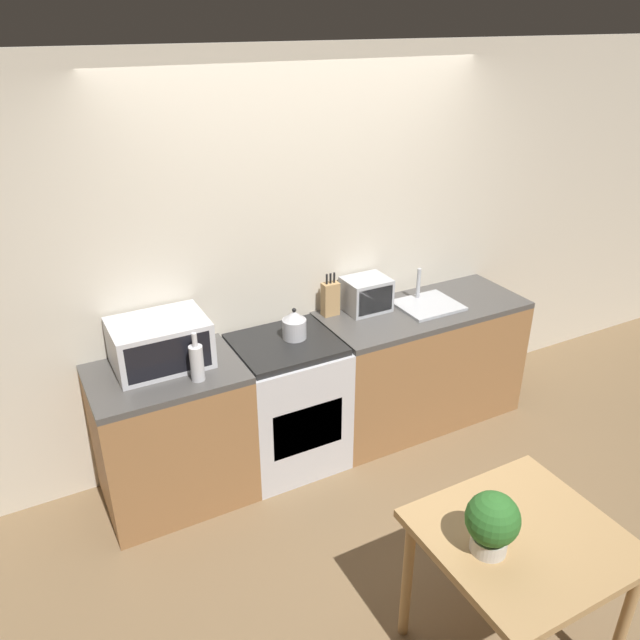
{
  "coord_description": "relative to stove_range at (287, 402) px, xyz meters",
  "views": [
    {
      "loc": [
        -1.73,
        -2.36,
        2.75
      ],
      "look_at": [
        -0.11,
        0.67,
        1.05
      ],
      "focal_mm": 35.0,
      "sensor_mm": 36.0,
      "label": 1
    }
  ],
  "objects": [
    {
      "name": "ground_plane",
      "position": [
        0.3,
        -0.77,
        -0.45
      ],
      "size": [
        16.0,
        16.0,
        0.0
      ],
      "primitive_type": "plane",
      "color": "brown"
    },
    {
      "name": "kettle",
      "position": [
        0.07,
        0.02,
        0.54
      ],
      "size": [
        0.15,
        0.15,
        0.21
      ],
      "color": "#B7B7BC",
      "rests_on": "stove_range"
    },
    {
      "name": "counter_left_run",
      "position": [
        -0.77,
        0.0,
        0.0
      ],
      "size": [
        0.87,
        0.62,
        0.9
      ],
      "color": "olive",
      "rests_on": "ground_plane"
    },
    {
      "name": "bottle",
      "position": [
        -0.62,
        -0.17,
        0.57
      ],
      "size": [
        0.08,
        0.08,
        0.29
      ],
      "color": "silver",
      "rests_on": "counter_left_run"
    },
    {
      "name": "microwave",
      "position": [
        -0.75,
        0.09,
        0.59
      ],
      "size": [
        0.54,
        0.39,
        0.28
      ],
      "color": "silver",
      "rests_on": "counter_left_run"
    },
    {
      "name": "potted_plant",
      "position": [
        0.07,
        -1.79,
        0.47
      ],
      "size": [
        0.22,
        0.22,
        0.28
      ],
      "color": "beige",
      "rests_on": "dining_table"
    },
    {
      "name": "wall_back",
      "position": [
        0.3,
        0.34,
        0.85
      ],
      "size": [
        10.0,
        0.06,
        2.6
      ],
      "color": "beige",
      "rests_on": "ground_plane"
    },
    {
      "name": "toaster_oven",
      "position": [
        0.69,
        0.17,
        0.57
      ],
      "size": [
        0.3,
        0.25,
        0.23
      ],
      "color": "#ADAFB5",
      "rests_on": "counter_right_run"
    },
    {
      "name": "stove_range",
      "position": [
        0.0,
        0.0,
        0.0
      ],
      "size": [
        0.66,
        0.62,
        0.9
      ],
      "color": "silver",
      "rests_on": "ground_plane"
    },
    {
      "name": "sink_basin",
      "position": [
        1.1,
        0.01,
        0.47
      ],
      "size": [
        0.42,
        0.36,
        0.24
      ],
      "color": "#ADAFB5",
      "rests_on": "counter_right_run"
    },
    {
      "name": "knife_block",
      "position": [
        0.44,
        0.21,
        0.57
      ],
      "size": [
        0.11,
        0.07,
        0.3
      ],
      "color": "tan",
      "rests_on": "counter_right_run"
    },
    {
      "name": "dining_table",
      "position": [
        0.26,
        -1.8,
        0.21
      ],
      "size": [
        0.81,
        0.76,
        0.77
      ],
      "color": "tan",
      "rests_on": "ground_plane"
    },
    {
      "name": "counter_right_run",
      "position": [
        1.07,
        0.0,
        0.0
      ],
      "size": [
        1.48,
        0.62,
        0.9
      ],
      "color": "olive",
      "rests_on": "ground_plane"
    }
  ]
}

